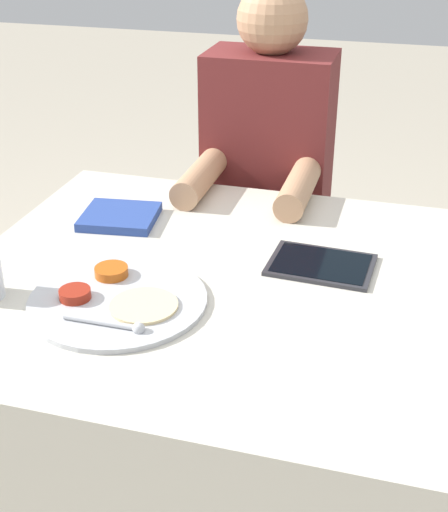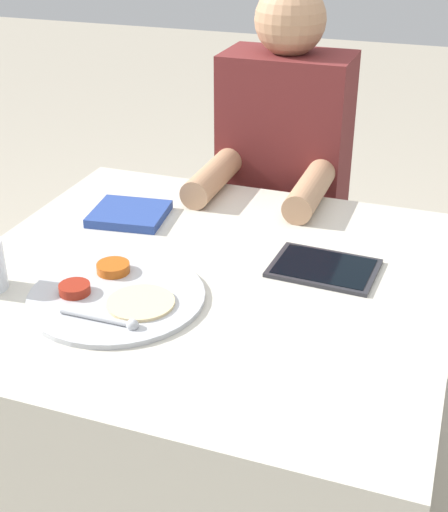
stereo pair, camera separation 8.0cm
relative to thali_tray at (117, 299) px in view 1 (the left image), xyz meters
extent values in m
cube|color=beige|center=(0.12, 0.14, -0.36)|extent=(0.95, 0.91, 0.70)
cylinder|color=#B7BABF|center=(0.00, 0.00, 0.00)|extent=(0.33, 0.33, 0.01)
cylinder|color=#B75114|center=(-0.04, 0.07, 0.01)|extent=(0.06, 0.06, 0.02)
cylinder|color=maroon|center=(-0.07, -0.02, 0.01)|extent=(0.06, 0.06, 0.02)
cylinder|color=beige|center=(0.06, -0.02, 0.01)|extent=(0.12, 0.12, 0.01)
cylinder|color=#B7BABF|center=(0.01, -0.09, 0.01)|extent=(0.14, 0.01, 0.01)
sphere|color=#B7BABF|center=(0.08, -0.09, 0.01)|extent=(0.02, 0.02, 0.02)
cube|color=silver|center=(-0.14, 0.33, 0.00)|extent=(0.18, 0.17, 0.01)
cube|color=#28428E|center=(-0.14, 0.33, 0.00)|extent=(0.18, 0.17, 0.02)
cube|color=#28282D|center=(0.34, 0.24, 0.00)|extent=(0.21, 0.16, 0.01)
cube|color=black|center=(0.34, 0.24, 0.00)|extent=(0.19, 0.14, 0.00)
cube|color=black|center=(0.11, 0.76, -0.49)|extent=(0.29, 0.22, 0.44)
cube|color=maroon|center=(0.11, 0.76, 0.01)|extent=(0.33, 0.20, 0.56)
sphere|color=tan|center=(0.11, 0.76, 0.37)|extent=(0.18, 0.18, 0.18)
cylinder|color=tan|center=(-0.01, 0.55, 0.03)|extent=(0.07, 0.27, 0.07)
cylinder|color=tan|center=(0.23, 0.55, 0.03)|extent=(0.07, 0.27, 0.07)
camera|label=1|loc=(0.49, -1.01, 0.67)|focal=50.00mm
camera|label=2|loc=(0.56, -0.99, 0.67)|focal=50.00mm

